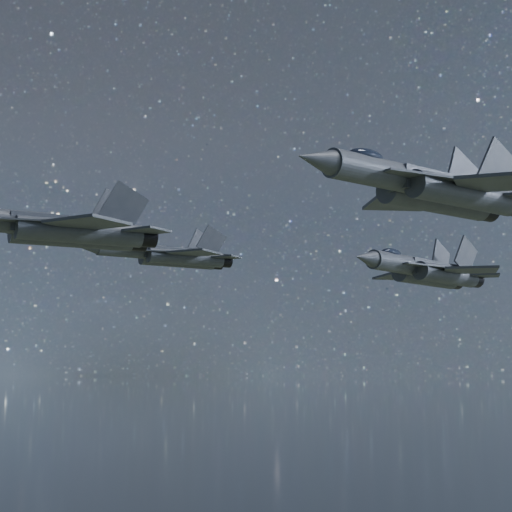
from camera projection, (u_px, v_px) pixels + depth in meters
jet_lead at (56, 228)px, 59.98m from camera, size 18.62×13.02×4.69m
jet_left at (170, 255)px, 90.23m from camera, size 17.71×12.54×4.49m
jet_right at (434, 189)px, 52.47m from camera, size 19.43×13.63×4.90m
jet_slot at (428, 271)px, 78.13m from camera, size 19.18×13.08×4.82m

